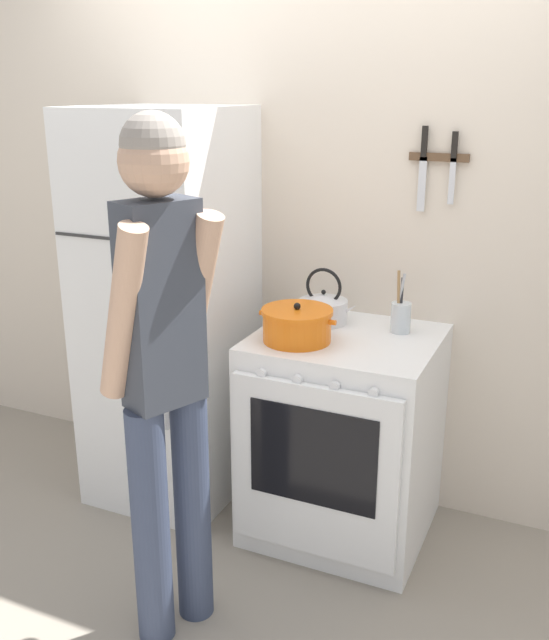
{
  "coord_description": "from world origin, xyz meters",
  "views": [
    {
      "loc": [
        1.15,
        -2.94,
        1.86
      ],
      "look_at": [
        0.05,
        -0.48,
        0.97
      ],
      "focal_mm": 40.0,
      "sensor_mm": 36.0,
      "label": 1
    }
  ],
  "objects_px": {
    "dutch_oven_pot": "(297,325)",
    "person": "(164,360)",
    "utensil_jar": "(401,316)",
    "refrigerator": "(168,311)",
    "stove_range": "(342,436)",
    "tea_kettle": "(324,307)"
  },
  "relations": [
    {
      "from": "refrigerator",
      "to": "stove_range",
      "type": "xyz_separation_m",
      "value": [
        0.85,
        -0.03,
        -0.43
      ]
    },
    {
      "from": "stove_range",
      "to": "dutch_oven_pot",
      "type": "xyz_separation_m",
      "value": [
        -0.16,
        -0.11,
        0.5
      ]
    },
    {
      "from": "dutch_oven_pot",
      "to": "utensil_jar",
      "type": "relative_size",
      "value": 1.25
    },
    {
      "from": "refrigerator",
      "to": "utensil_jar",
      "type": "relative_size",
      "value": 6.86
    },
    {
      "from": "stove_range",
      "to": "utensil_jar",
      "type": "height_order",
      "value": "utensil_jar"
    },
    {
      "from": "refrigerator",
      "to": "person",
      "type": "relative_size",
      "value": 0.99
    },
    {
      "from": "utensil_jar",
      "to": "tea_kettle",
      "type": "bearing_deg",
      "value": -178.88
    },
    {
      "from": "dutch_oven_pot",
      "to": "person",
      "type": "height_order",
      "value": "person"
    },
    {
      "from": "dutch_oven_pot",
      "to": "person",
      "type": "relative_size",
      "value": 0.18
    },
    {
      "from": "refrigerator",
      "to": "utensil_jar",
      "type": "xyz_separation_m",
      "value": [
        1.03,
        0.14,
        0.07
      ]
    },
    {
      "from": "refrigerator",
      "to": "tea_kettle",
      "type": "distance_m",
      "value": 0.72
    },
    {
      "from": "person",
      "to": "dutch_oven_pot",
      "type": "bearing_deg",
      "value": 8.14
    },
    {
      "from": "stove_range",
      "to": "tea_kettle",
      "type": "distance_m",
      "value": 0.55
    },
    {
      "from": "dutch_oven_pot",
      "to": "utensil_jar",
      "type": "xyz_separation_m",
      "value": [
        0.35,
        0.27,
        0.0
      ]
    },
    {
      "from": "stove_range",
      "to": "utensil_jar",
      "type": "distance_m",
      "value": 0.56
    },
    {
      "from": "refrigerator",
      "to": "tea_kettle",
      "type": "height_order",
      "value": "refrigerator"
    },
    {
      "from": "dutch_oven_pot",
      "to": "utensil_jar",
      "type": "height_order",
      "value": "utensil_jar"
    },
    {
      "from": "utensil_jar",
      "to": "stove_range",
      "type": "bearing_deg",
      "value": -137.59
    },
    {
      "from": "utensil_jar",
      "to": "person",
      "type": "distance_m",
      "value": 1.09
    },
    {
      "from": "stove_range",
      "to": "utensil_jar",
      "type": "bearing_deg",
      "value": 42.41
    },
    {
      "from": "dutch_oven_pot",
      "to": "tea_kettle",
      "type": "height_order",
      "value": "tea_kettle"
    },
    {
      "from": "refrigerator",
      "to": "person",
      "type": "xyz_separation_m",
      "value": [
        0.51,
        -0.81,
        0.13
      ]
    }
  ]
}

